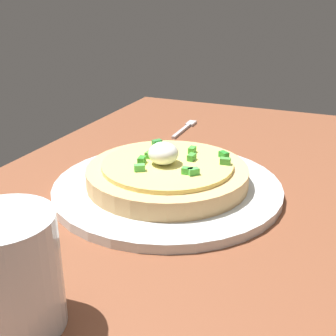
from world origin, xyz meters
TOP-DOWN VIEW (x-y plane):
  - dining_table at (0.00, 0.00)cm, footprint 92.73×64.44cm
  - plate at (-0.21, -6.78)cm, footprint 28.82×28.82cm
  - pizza at (-0.19, -6.78)cm, footprint 20.27×20.27cm
  - cup_near at (26.32, -8.15)cm, footprint 7.63×7.63cm
  - fork at (-25.91, -14.09)cm, footprint 10.73×1.44cm

SIDE VIEW (x-z plane):
  - dining_table at x=0.00cm, z-range 0.00..2.56cm
  - fork at x=-25.91cm, z-range 2.56..3.06cm
  - plate at x=-0.21cm, z-range 2.56..3.70cm
  - pizza at x=-0.19cm, z-range 2.36..7.91cm
  - cup_near at x=26.32cm, z-range 2.10..11.42cm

